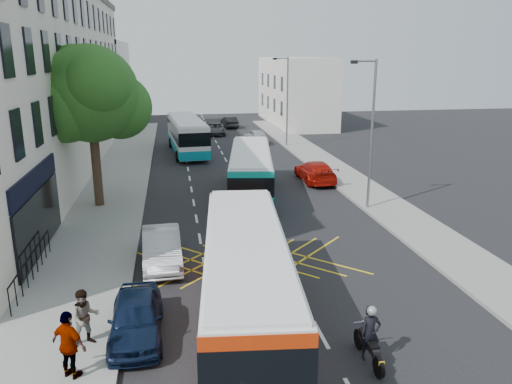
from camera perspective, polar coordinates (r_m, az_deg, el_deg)
name	(u,v)px	position (r m, az deg, el deg)	size (l,w,h in m)	color
ground	(321,335)	(16.19, 7.42, -15.85)	(120.00, 120.00, 0.00)	black
pavement_left	(100,206)	(29.68, -17.41, -1.52)	(5.00, 70.00, 0.15)	gray
pavement_right	(367,193)	(31.65, 12.59, -0.14)	(3.00, 70.00, 0.15)	gray
terrace_main	(28,79)	(38.94, -24.62, 11.70)	(8.30, 45.00, 13.50)	beige
terrace_far	(93,82)	(68.95, -18.12, 11.90)	(8.00, 20.00, 10.00)	silver
building_right	(295,91)	(63.21, 4.48, 11.43)	(6.00, 18.00, 8.00)	silver
street_tree	(90,95)	(28.54, -18.45, 10.49)	(6.30, 5.70, 8.80)	#382619
lamp_near	(370,127)	(27.53, 12.94, 7.21)	(1.45, 0.15, 8.00)	slate
lamp_far	(286,97)	(46.53, 3.48, 10.79)	(1.45, 0.15, 8.00)	slate
railings	(32,266)	(20.72, -24.26, -7.67)	(0.08, 5.60, 1.14)	black
bus_near	(246,279)	(15.83, -1.14, -9.90)	(3.58, 11.00, 3.04)	silver
bus_mid	(251,172)	(30.10, -0.60, 2.27)	(3.95, 10.49, 2.88)	silver
bus_far	(187,135)	(44.29, -7.89, 6.50)	(3.35, 10.98, 3.04)	silver
motorbike	(370,336)	(14.75, 12.89, -15.78)	(0.59, 1.97, 1.75)	black
parked_car_blue	(136,317)	(16.05, -13.54, -13.74)	(1.57, 3.90, 1.33)	#0C1933
parked_car_silver	(162,248)	(20.97, -10.72, -6.26)	(1.52, 4.35, 1.43)	#B4B5BC
red_hatchback	(315,171)	(34.15, 6.78, 2.36)	(1.98, 4.86, 1.41)	#A51007
distant_car_grey	(215,129)	(54.52, -4.66, 7.21)	(2.03, 4.40, 1.22)	#3F4246
distant_car_silver	(256,136)	(48.97, 0.00, 6.40)	(1.60, 3.97, 1.35)	#AEAFB6
distant_car_dark	(229,122)	(59.74, -3.06, 8.00)	(1.38, 3.96, 1.30)	black
pedestrian_near	(85,318)	(15.70, -18.95, -13.42)	(0.84, 0.65, 1.73)	gray
pedestrian_far	(69,345)	(14.38, -20.57, -16.05)	(1.11, 0.46, 1.89)	gray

